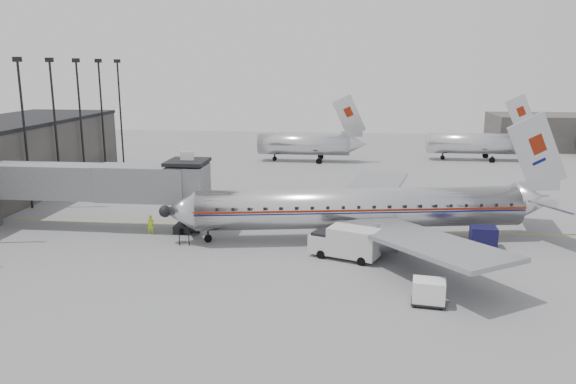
{
  "coord_description": "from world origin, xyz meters",
  "views": [
    {
      "loc": [
        5.15,
        -43.0,
        14.44
      ],
      "look_at": [
        -0.4,
        6.31,
        3.2
      ],
      "focal_mm": 35.0,
      "sensor_mm": 36.0,
      "label": 1
    }
  ],
  "objects_px": {
    "airliner": "(367,208)",
    "service_van": "(345,242)",
    "baggage_cart_navy": "(483,236)",
    "baggage_cart_white": "(429,292)",
    "ramp_worker": "(151,225)"
  },
  "relations": [
    {
      "from": "airliner",
      "to": "service_van",
      "type": "xyz_separation_m",
      "value": [
        -1.76,
        -5.1,
        -1.42
      ]
    },
    {
      "from": "service_van",
      "to": "baggage_cart_navy",
      "type": "bearing_deg",
      "value": 41.12
    },
    {
      "from": "baggage_cart_navy",
      "to": "service_van",
      "type": "bearing_deg",
      "value": -157.29
    },
    {
      "from": "airliner",
      "to": "baggage_cart_white",
      "type": "distance_m",
      "value": 13.7
    },
    {
      "from": "ramp_worker",
      "to": "service_van",
      "type": "bearing_deg",
      "value": -23.24
    },
    {
      "from": "baggage_cart_white",
      "to": "airliner",
      "type": "bearing_deg",
      "value": 112.4
    },
    {
      "from": "service_van",
      "to": "baggage_cart_navy",
      "type": "distance_m",
      "value": 11.8
    },
    {
      "from": "baggage_cart_white",
      "to": "service_van",
      "type": "bearing_deg",
      "value": 130.68
    },
    {
      "from": "baggage_cart_navy",
      "to": "baggage_cart_white",
      "type": "height_order",
      "value": "baggage_cart_navy"
    },
    {
      "from": "airliner",
      "to": "ramp_worker",
      "type": "height_order",
      "value": "airliner"
    },
    {
      "from": "ramp_worker",
      "to": "baggage_cart_navy",
      "type": "bearing_deg",
      "value": -9.58
    },
    {
      "from": "baggage_cart_navy",
      "to": "airliner",
      "type": "bearing_deg",
      "value": 176.18
    },
    {
      "from": "airliner",
      "to": "baggage_cart_white",
      "type": "bearing_deg",
      "value": -85.37
    },
    {
      "from": "baggage_cart_navy",
      "to": "ramp_worker",
      "type": "xyz_separation_m",
      "value": [
        -28.02,
        0.37,
        -0.06
      ]
    },
    {
      "from": "airliner",
      "to": "service_van",
      "type": "distance_m",
      "value": 5.57
    }
  ]
}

